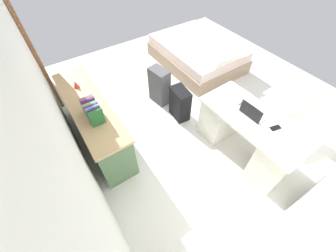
{
  "coord_description": "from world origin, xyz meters",
  "views": [
    {
      "loc": [
        -2.1,
        1.87,
        2.71
      ],
      "look_at": [
        -0.63,
        0.88,
        0.6
      ],
      "focal_mm": 22.31,
      "sensor_mm": 36.0,
      "label": 1
    }
  ],
  "objects_px": {
    "office_chair": "(283,107)",
    "computer_mouse": "(238,102)",
    "figurine_small": "(76,84)",
    "suitcase_black": "(180,104)",
    "desk": "(247,135)",
    "credenza": "(95,123)",
    "laptop": "(252,113)",
    "cell_phone_near_laptop": "(275,128)",
    "suitcase_spare_grey": "(159,86)",
    "bed": "(197,54)"
  },
  "relations": [
    {
      "from": "desk",
      "to": "figurine_small",
      "type": "xyz_separation_m",
      "value": [
        1.81,
        1.71,
        0.46
      ]
    },
    {
      "from": "suitcase_black",
      "to": "figurine_small",
      "type": "distance_m",
      "value": 1.61
    },
    {
      "from": "bed",
      "to": "cell_phone_near_laptop",
      "type": "distance_m",
      "value": 2.65
    },
    {
      "from": "office_chair",
      "to": "computer_mouse",
      "type": "relative_size",
      "value": 9.4
    },
    {
      "from": "suitcase_black",
      "to": "cell_phone_near_laptop",
      "type": "relative_size",
      "value": 4.22
    },
    {
      "from": "suitcase_spare_grey",
      "to": "desk",
      "type": "bearing_deg",
      "value": -174.15
    },
    {
      "from": "figurine_small",
      "to": "bed",
      "type": "bearing_deg",
      "value": -81.14
    },
    {
      "from": "desk",
      "to": "suitcase_black",
      "type": "relative_size",
      "value": 2.55
    },
    {
      "from": "computer_mouse",
      "to": "suitcase_black",
      "type": "bearing_deg",
      "value": 23.58
    },
    {
      "from": "desk",
      "to": "computer_mouse",
      "type": "relative_size",
      "value": 14.64
    },
    {
      "from": "computer_mouse",
      "to": "figurine_small",
      "type": "height_order",
      "value": "figurine_small"
    },
    {
      "from": "cell_phone_near_laptop",
      "to": "laptop",
      "type": "bearing_deg",
      "value": 28.36
    },
    {
      "from": "suitcase_spare_grey",
      "to": "laptop",
      "type": "relative_size",
      "value": 2.13
    },
    {
      "from": "cell_phone_near_laptop",
      "to": "bed",
      "type": "bearing_deg",
      "value": -5.4
    },
    {
      "from": "suitcase_spare_grey",
      "to": "computer_mouse",
      "type": "distance_m",
      "value": 1.45
    },
    {
      "from": "office_chair",
      "to": "credenza",
      "type": "distance_m",
      "value": 2.89
    },
    {
      "from": "office_chair",
      "to": "laptop",
      "type": "relative_size",
      "value": 2.95
    },
    {
      "from": "laptop",
      "to": "suitcase_black",
      "type": "bearing_deg",
      "value": 18.48
    },
    {
      "from": "computer_mouse",
      "to": "credenza",
      "type": "bearing_deg",
      "value": 55.68
    },
    {
      "from": "bed",
      "to": "laptop",
      "type": "height_order",
      "value": "laptop"
    },
    {
      "from": "computer_mouse",
      "to": "laptop",
      "type": "bearing_deg",
      "value": 170.98
    },
    {
      "from": "figurine_small",
      "to": "credenza",
      "type": "bearing_deg",
      "value": -179.78
    },
    {
      "from": "laptop",
      "to": "figurine_small",
      "type": "relative_size",
      "value": 2.89
    },
    {
      "from": "desk",
      "to": "office_chair",
      "type": "relative_size",
      "value": 1.56
    },
    {
      "from": "office_chair",
      "to": "figurine_small",
      "type": "distance_m",
      "value": 3.13
    },
    {
      "from": "bed",
      "to": "office_chair",
      "type": "bearing_deg",
      "value": 178.05
    },
    {
      "from": "suitcase_black",
      "to": "cell_phone_near_laptop",
      "type": "distance_m",
      "value": 1.5
    },
    {
      "from": "desk",
      "to": "computer_mouse",
      "type": "bearing_deg",
      "value": -4.53
    },
    {
      "from": "laptop",
      "to": "suitcase_spare_grey",
      "type": "bearing_deg",
      "value": 15.05
    },
    {
      "from": "bed",
      "to": "computer_mouse",
      "type": "height_order",
      "value": "computer_mouse"
    },
    {
      "from": "desk",
      "to": "laptop",
      "type": "relative_size",
      "value": 4.6
    },
    {
      "from": "laptop",
      "to": "desk",
      "type": "bearing_deg",
      "value": -174.42
    },
    {
      "from": "suitcase_spare_grey",
      "to": "office_chair",
      "type": "bearing_deg",
      "value": -150.33
    },
    {
      "from": "figurine_small",
      "to": "computer_mouse",
      "type": "bearing_deg",
      "value": -130.7
    },
    {
      "from": "desk",
      "to": "bed",
      "type": "relative_size",
      "value": 0.77
    },
    {
      "from": "desk",
      "to": "credenza",
      "type": "relative_size",
      "value": 0.81
    },
    {
      "from": "figurine_small",
      "to": "office_chair",
      "type": "bearing_deg",
      "value": -124.76
    },
    {
      "from": "desk",
      "to": "credenza",
      "type": "xyz_separation_m",
      "value": [
        1.41,
        1.7,
        0.01
      ]
    },
    {
      "from": "cell_phone_near_laptop",
      "to": "office_chair",
      "type": "bearing_deg",
      "value": -55.61
    },
    {
      "from": "bed",
      "to": "suitcase_spare_grey",
      "type": "relative_size",
      "value": 2.82
    },
    {
      "from": "office_chair",
      "to": "credenza",
      "type": "height_order",
      "value": "office_chair"
    },
    {
      "from": "office_chair",
      "to": "suitcase_spare_grey",
      "type": "height_order",
      "value": "office_chair"
    },
    {
      "from": "suitcase_spare_grey",
      "to": "laptop",
      "type": "height_order",
      "value": "laptop"
    },
    {
      "from": "suitcase_spare_grey",
      "to": "computer_mouse",
      "type": "height_order",
      "value": "computer_mouse"
    },
    {
      "from": "office_chair",
      "to": "laptop",
      "type": "bearing_deg",
      "value": 88.89
    },
    {
      "from": "office_chair",
      "to": "computer_mouse",
      "type": "xyz_separation_m",
      "value": [
        0.28,
        0.81,
        0.32
      ]
    },
    {
      "from": "suitcase_spare_grey",
      "to": "computer_mouse",
      "type": "relative_size",
      "value": 6.77
    },
    {
      "from": "desk",
      "to": "cell_phone_near_laptop",
      "type": "bearing_deg",
      "value": -162.82
    },
    {
      "from": "desk",
      "to": "figurine_small",
      "type": "bearing_deg",
      "value": 43.3
    },
    {
      "from": "desk",
      "to": "bed",
      "type": "distance_m",
      "value": 2.4
    }
  ]
}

